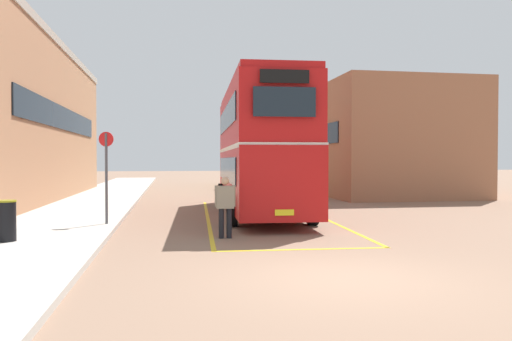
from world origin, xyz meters
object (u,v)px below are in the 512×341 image
pedestrian_boarding (225,203)px  litter_bin (6,221)px  single_deck_bus (246,165)px  bus_stop_sign (106,169)px  double_decker_bus (259,147)px

pedestrian_boarding → litter_bin: pedestrian_boarding is taller
single_deck_bus → litter_bin: bearing=-110.2°
litter_bin → bus_stop_sign: (1.90, 2.89, 1.16)m
double_decker_bus → pedestrian_boarding: 6.05m
double_decker_bus → pedestrian_boarding: double_decker_bus is taller
pedestrian_boarding → bus_stop_sign: 4.18m
single_deck_bus → bus_stop_sign: single_deck_bus is taller
litter_bin → bus_stop_sign: bus_stop_sign is taller
single_deck_bus → bus_stop_sign: bearing=-108.4°
pedestrian_boarding → litter_bin: (-5.19, -0.45, -0.30)m
single_deck_bus → pedestrian_boarding: bearing=-99.8°
litter_bin → bus_stop_sign: size_ratio=0.35×
double_decker_bus → bus_stop_sign: (-5.18, -3.08, -0.73)m
litter_bin → bus_stop_sign: 3.65m
double_decker_bus → pedestrian_boarding: bearing=-108.9°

